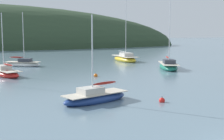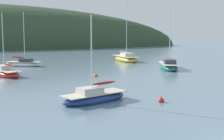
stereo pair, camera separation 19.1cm
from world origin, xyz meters
The scene contains 7 objects.
sailboat_cream_ketch centered at (-10.26, 28.08, 0.37)m, with size 4.10×6.20×7.45m.
sailboat_blue_center centered at (9.65, 39.94, 0.44)m, with size 2.66×7.46×10.84m.
sailboat_yellow_far centered at (-7.54, 37.77, 0.36)m, with size 5.71×4.40×8.07m.
sailboat_orange_cutter centered at (-4.34, 11.70, 0.35)m, with size 5.70×3.55×6.52m.
sailboat_teal_outer centered at (10.93, 27.46, 0.41)m, with size 4.58×7.02×9.30m.
mooring_buoy_outer centered at (0.21, 9.91, 0.12)m, with size 0.44×0.44×0.54m.
mooring_buoy_channel centered at (-0.53, 23.98, 0.12)m, with size 0.44×0.44×0.54m.
Camera 1 is at (-10.91, -9.92, 5.17)m, focal length 50.36 mm.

